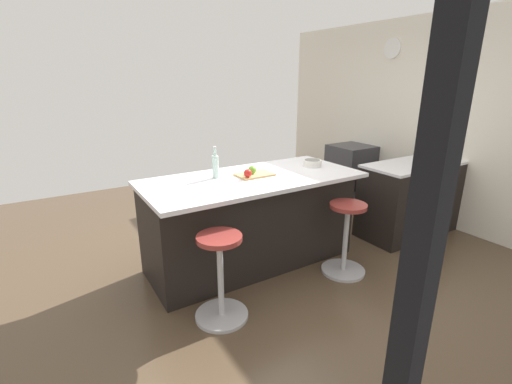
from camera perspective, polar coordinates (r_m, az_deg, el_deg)
name	(u,v)px	position (r m, az deg, el deg)	size (l,w,h in m)	color
ground_plane	(254,257)	(4.04, -0.36, -10.25)	(7.02, 7.02, 0.00)	brown
interior_partition_left	(421,120)	(5.50, 24.87, 10.39)	(0.15, 5.36, 2.67)	silver
sink_cabinet	(427,193)	(5.14, 25.57, -0.21)	(1.99, 0.60, 1.19)	black
oven_range	(350,173)	(5.93, 14.78, 3.00)	(0.60, 0.61, 0.88)	#38383D
kitchen_island	(251,220)	(3.73, -0.79, -4.44)	(2.18, 1.00, 0.96)	black
stool_by_window	(345,241)	(3.70, 14.05, -7.53)	(0.44, 0.44, 0.74)	#B7B7BC
stool_middle	(221,280)	(2.97, -5.66, -13.78)	(0.44, 0.44, 0.74)	#B7B7BC
cutting_board	(255,175)	(3.59, -0.23, 2.80)	(0.36, 0.24, 0.02)	tan
apple_red	(248,173)	(3.45, -1.32, 3.02)	(0.08, 0.08, 0.08)	red
apple_green	(252,170)	(3.56, -0.62, 3.54)	(0.08, 0.08, 0.08)	#609E2D
water_bottle	(215,166)	(3.50, -6.50, 4.20)	(0.06, 0.06, 0.31)	silver
fruit_bowl	(312,163)	(4.01, 8.95, 4.64)	(0.20, 0.20, 0.07)	silver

